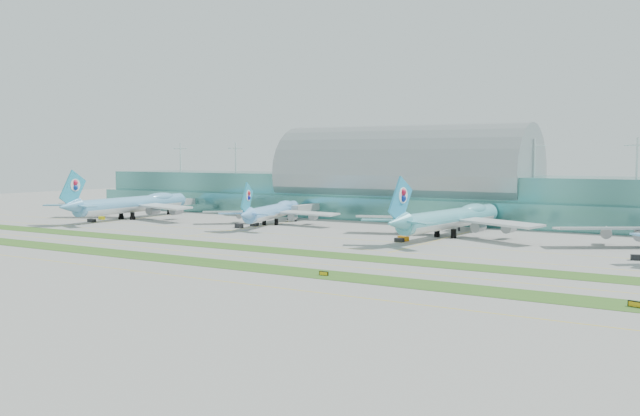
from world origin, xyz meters
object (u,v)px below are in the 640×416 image
Objects in this scene: airliner_a at (134,203)px; airliner_c at (451,217)px; taxiway_sign_east at (324,274)px; airliner_b at (273,210)px; taxiway_sign_far_east at (635,304)px; terminal at (403,187)px.

airliner_a is 150.79m from airliner_c.
taxiway_sign_east is (4.88, -95.16, -6.38)m from airliner_c.
airliner_b is (69.88, 11.88, -1.30)m from airliner_a.
taxiway_sign_east is 0.88× the size of taxiway_sign_far_east.
airliner_b is 183.47m from taxiway_sign_far_east.
taxiway_sign_far_east is (68.95, 0.45, 0.08)m from taxiway_sign_east.
airliner_c is 32.24× the size of taxiway_sign_east.
taxiway_sign_east is at bearing -34.85° from airliner_a.
terminal reaches higher than airliner_a.
airliner_c is at bearing 144.63° from taxiway_sign_far_east.
terminal is at bearing 132.64° from airliner_c.
terminal is 167.44m from taxiway_sign_east.
airliner_c is at bearing -52.46° from terminal.
taxiway_sign_east is (53.28, -158.14, -13.70)m from terminal.
airliner_b is 0.82× the size of airliner_c.
airliner_a is 29.27× the size of taxiway_sign_far_east.
terminal is 134.74× the size of taxiway_sign_east.
airliner_c is 95.50m from taxiway_sign_east.
terminal reaches higher than airliner_c.
airliner_c is 28.47× the size of taxiway_sign_far_east.
taxiway_sign_far_east is at bearing -48.79° from airliner_b.
taxiway_sign_far_east is at bearing -52.22° from terminal.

